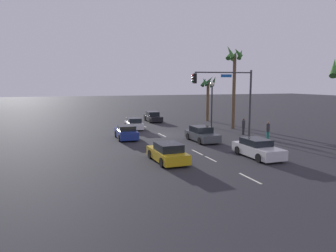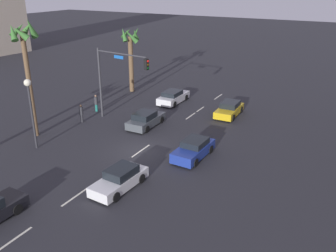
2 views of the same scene
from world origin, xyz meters
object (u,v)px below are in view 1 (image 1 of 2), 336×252
car_2 (153,117)px  car_5 (126,132)px  car_1 (168,153)px  palm_tree_1 (208,87)px  pedestrian_0 (268,130)px  palm_tree_0 (234,69)px  car_0 (134,124)px  car_4 (257,149)px  car_3 (202,134)px  pedestrian_1 (243,126)px  traffic_signal (232,92)px  streetlamp (212,95)px

car_2 → car_5: size_ratio=1.09×
car_1 → palm_tree_1: palm_tree_1 is taller
pedestrian_0 → palm_tree_0: palm_tree_0 is taller
pedestrian_0 → palm_tree_1: (-15.93, 1.27, 3.97)m
car_0 → car_4: car_0 is taller
car_3 → car_5: (-3.62, -6.59, -0.00)m
pedestrian_1 → palm_tree_0: (-4.39, 1.27, 6.26)m
car_5 → car_4: bearing=34.8°
car_2 → palm_tree_1: (1.87, 7.91, 4.24)m
pedestrian_0 → palm_tree_0: bearing=176.4°
car_5 → traffic_signal: bearing=70.3°
car_5 → pedestrian_1: size_ratio=2.41×
car_0 → palm_tree_0: (3.56, 11.47, 6.55)m
pedestrian_1 → car_4: bearing=-26.7°
streetlamp → pedestrian_0: 9.97m
car_0 → car_3: (10.03, 4.32, 0.01)m
traffic_signal → streetlamp: (-8.16, 2.02, -0.60)m
car_0 → car_2: car_2 is taller
car_4 → pedestrian_0: pedestrian_0 is taller
car_4 → traffic_signal: traffic_signal is taller
car_0 → car_2: (-6.69, 4.36, 0.02)m
car_5 → traffic_signal: traffic_signal is taller
car_3 → pedestrian_0: pedestrian_0 is taller
car_2 → streetlamp: 10.45m
car_4 → palm_tree_0: palm_tree_0 is taller
traffic_signal → streetlamp: size_ratio=1.19×
streetlamp → pedestrian_0: size_ratio=3.26×
car_3 → car_4: size_ratio=0.96×
palm_tree_0 → palm_tree_1: palm_tree_0 is taller
car_3 → streetlamp: (-8.28, 5.20, 3.38)m
streetlamp → palm_tree_0: 4.12m
car_2 → car_4: size_ratio=1.03×
streetlamp → pedestrian_1: (6.19, 0.68, -3.11)m
car_4 → pedestrian_1: bearing=153.3°
car_4 → palm_tree_0: bearing=156.4°
car_1 → pedestrian_1: pedestrian_1 is taller
car_3 → car_5: bearing=-118.8°
car_3 → palm_tree_1: 17.37m
car_5 → palm_tree_0: 15.48m
car_4 → streetlamp: size_ratio=0.79×
car_3 → car_5: size_ratio=1.01×
streetlamp → pedestrian_0: streetlamp is taller
car_4 → palm_tree_1: (-22.27, 6.86, 4.25)m
car_5 → streetlamp: bearing=111.6°
traffic_signal → car_1: bearing=-53.2°
car_3 → palm_tree_1: bearing=151.8°
car_5 → pedestrian_1: (1.53, 12.47, 0.28)m
pedestrian_0 → streetlamp: bearing=-171.0°
car_1 → car_5: 10.21m
car_2 → pedestrian_0: 19.00m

